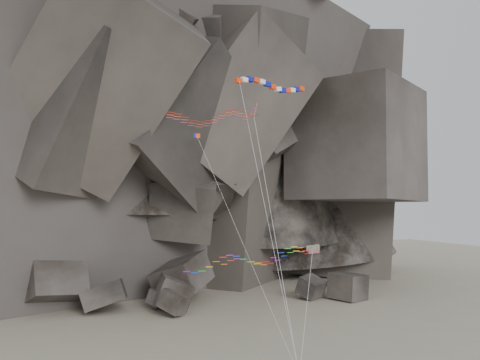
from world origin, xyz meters
name	(u,v)px	position (x,y,z in m)	size (l,w,h in m)	color
headland	(115,80)	(0.00, 70.00, 42.00)	(110.00, 70.00, 84.00)	#4B443D
boulder_field	(151,292)	(0.01, 36.20, 2.33)	(58.65, 17.81, 9.19)	#47423F
delta_kite	(208,117)	(-3.09, 1.35, 24.11)	(10.41, 7.46, 24.31)	red
banner_kite	(272,87)	(5.39, 5.26, 28.29)	(9.16, 11.66, 27.45)	red
parafoil_kite	(246,259)	(2.28, 4.83, 10.48)	(14.83, 10.04, 10.20)	#BDCF0B
pennant_kite	(214,177)	(-2.78, 0.54, 18.54)	(7.35, 6.51, 20.96)	red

